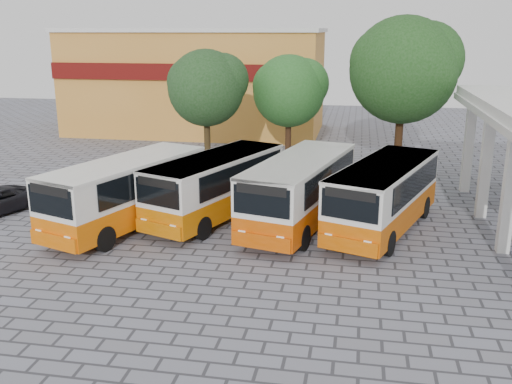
% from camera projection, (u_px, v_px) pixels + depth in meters
% --- Properties ---
extents(ground, '(90.00, 90.00, 0.00)m').
position_uv_depth(ground, '(292.00, 256.00, 21.44)').
color(ground, slate).
rests_on(ground, ground).
extents(shophouse_block, '(20.40, 10.40, 8.30)m').
position_uv_depth(shophouse_block, '(198.00, 81.00, 46.78)').
color(shophouse_block, '#CA8530').
rests_on(shophouse_block, ground).
extents(bus_far_left, '(4.98, 8.65, 2.93)m').
position_uv_depth(bus_far_left, '(127.00, 189.00, 24.11)').
color(bus_far_left, '#D55900').
rests_on(bus_far_left, ground).
extents(bus_centre_left, '(5.04, 8.43, 2.84)m').
position_uv_depth(bus_centre_left, '(216.00, 183.00, 25.25)').
color(bus_centre_left, '#C46000').
rests_on(bus_centre_left, ground).
extents(bus_centre_right, '(4.40, 8.69, 2.97)m').
position_uv_depth(bus_centre_right, '(300.00, 188.00, 24.24)').
color(bus_centre_right, '#C14500').
rests_on(bus_centre_right, ground).
extents(bus_far_right, '(5.01, 8.56, 2.89)m').
position_uv_depth(bus_far_right, '(384.00, 193.00, 23.65)').
color(bus_far_right, '#C55000').
rests_on(bus_far_right, ground).
extents(tree_left, '(4.69, 4.47, 7.16)m').
position_uv_depth(tree_left, '(207.00, 85.00, 33.13)').
color(tree_left, '#44331A').
rests_on(tree_left, ground).
extents(tree_middle, '(4.71, 4.49, 6.75)m').
position_uv_depth(tree_middle, '(290.00, 89.00, 35.47)').
color(tree_middle, '#422716').
rests_on(tree_middle, ground).
extents(tree_right, '(6.28, 5.98, 9.01)m').
position_uv_depth(tree_right, '(405.00, 66.00, 31.75)').
color(tree_right, '#3A2211').
rests_on(tree_right, ground).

